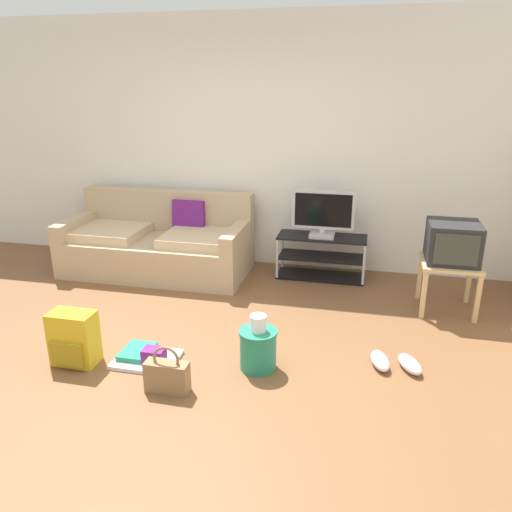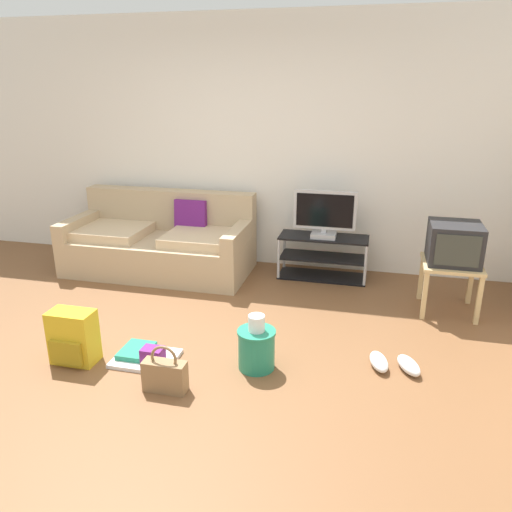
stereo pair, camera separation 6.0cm
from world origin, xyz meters
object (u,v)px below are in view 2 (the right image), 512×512
object	(u,v)px
couch	(161,243)
handbag	(165,375)
cleaning_bucket	(256,346)
floor_tray	(145,356)
side_table	(451,271)
backpack	(73,337)
crt_tv	(454,243)
tv_stand	(323,257)
sneakers_pair	(394,363)
flat_tv	(325,215)

from	to	relation	value
couch	handbag	bearing A→B (deg)	-65.79
cleaning_bucket	floor_tray	size ratio (longest dim) A/B	0.91
side_table	backpack	bearing A→B (deg)	-150.39
side_table	cleaning_bucket	size ratio (longest dim) A/B	1.20
couch	cleaning_bucket	distance (m)	2.32
side_table	crt_tv	bearing A→B (deg)	90.00
tv_stand	crt_tv	distance (m)	1.40
handbag	floor_tray	xyz separation A→B (m)	(-0.31, 0.33, -0.08)
sneakers_pair	flat_tv	bearing A→B (deg)	113.10
flat_tv	backpack	bearing A→B (deg)	-126.82
flat_tv	handbag	world-z (taller)	flat_tv
backpack	sneakers_pair	distance (m)	2.38
crt_tv	sneakers_pair	size ratio (longest dim) A/B	1.08
tv_stand	side_table	size ratio (longest dim) A/B	1.84
handbag	floor_tray	world-z (taller)	handbag
tv_stand	floor_tray	world-z (taller)	tv_stand
flat_tv	backpack	world-z (taller)	flat_tv
floor_tray	flat_tv	bearing A→B (deg)	61.21
tv_stand	sneakers_pair	bearing A→B (deg)	-67.17
couch	side_table	size ratio (longest dim) A/B	3.92
couch	flat_tv	xyz separation A→B (m)	(1.78, 0.16, 0.39)
crt_tv	couch	bearing A→B (deg)	172.95
flat_tv	sneakers_pair	distance (m)	1.96
flat_tv	floor_tray	xyz separation A→B (m)	(-1.11, -2.02, -0.66)
handbag	backpack	bearing A→B (deg)	166.71
couch	side_table	xyz separation A→B (m)	(2.99, -0.39, 0.08)
sneakers_pair	floor_tray	distance (m)	1.86
crt_tv	cleaning_bucket	xyz separation A→B (m)	(-1.47, -1.38, -0.47)
cleaning_bucket	backpack	bearing A→B (deg)	-169.99
couch	tv_stand	distance (m)	1.79
couch	crt_tv	xyz separation A→B (m)	(2.99, -0.37, 0.34)
backpack	handbag	world-z (taller)	backpack
couch	cleaning_bucket	bearing A→B (deg)	-49.10
tv_stand	crt_tv	bearing A→B (deg)	-24.65
side_table	sneakers_pair	bearing A→B (deg)	-113.00
tv_stand	handbag	bearing A→B (deg)	-108.64
crt_tv	handbag	size ratio (longest dim) A/B	1.31
flat_tv	backpack	xyz separation A→B (m)	(-1.61, -2.15, -0.50)
tv_stand	crt_tv	world-z (taller)	crt_tv
tv_stand	cleaning_bucket	size ratio (longest dim) A/B	2.21
cleaning_bucket	floor_tray	world-z (taller)	cleaning_bucket
sneakers_pair	couch	bearing A→B (deg)	148.52
tv_stand	backpack	xyz separation A→B (m)	(-1.61, -2.17, -0.03)
crt_tv	backpack	xyz separation A→B (m)	(-2.82, -1.62, -0.45)
backpack	handbag	distance (m)	0.84
backpack	floor_tray	xyz separation A→B (m)	(0.50, 0.13, -0.16)
flat_tv	cleaning_bucket	world-z (taller)	flat_tv
tv_stand	cleaning_bucket	bearing A→B (deg)	-97.72
cleaning_bucket	floor_tray	xyz separation A→B (m)	(-0.85, -0.10, -0.14)
tv_stand	backpack	world-z (taller)	tv_stand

